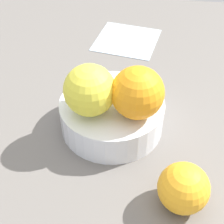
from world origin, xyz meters
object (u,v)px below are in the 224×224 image
(orange_in_bowl_0, at_px, (90,90))
(folded_napkin, at_px, (125,40))
(fruit_bowl, at_px, (112,115))
(orange_loose_0, at_px, (183,188))
(orange_in_bowl_1, at_px, (137,93))

(orange_in_bowl_0, relative_size, folded_napkin, 0.59)
(fruit_bowl, relative_size, orange_in_bowl_0, 2.14)
(fruit_bowl, xyz_separation_m, folded_napkin, (0.00, -0.30, -0.03))
(fruit_bowl, relative_size, orange_loose_0, 2.45)
(orange_in_bowl_1, xyz_separation_m, folded_napkin, (0.05, -0.32, -0.10))
(orange_loose_0, distance_m, folded_napkin, 0.47)
(orange_in_bowl_0, height_order, folded_napkin, orange_in_bowl_0)
(orange_loose_0, bearing_deg, fruit_bowl, -51.13)
(fruit_bowl, relative_size, folded_napkin, 1.26)
(orange_in_bowl_1, height_order, orange_loose_0, orange_in_bowl_1)
(orange_in_bowl_0, distance_m, orange_loose_0, 0.21)
(fruit_bowl, xyz_separation_m, orange_in_bowl_0, (0.03, 0.02, 0.07))
(orange_in_bowl_0, xyz_separation_m, folded_napkin, (-0.03, -0.33, -0.10))
(orange_in_bowl_1, height_order, folded_napkin, orange_in_bowl_1)
(orange_in_bowl_1, distance_m, orange_loose_0, 0.16)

